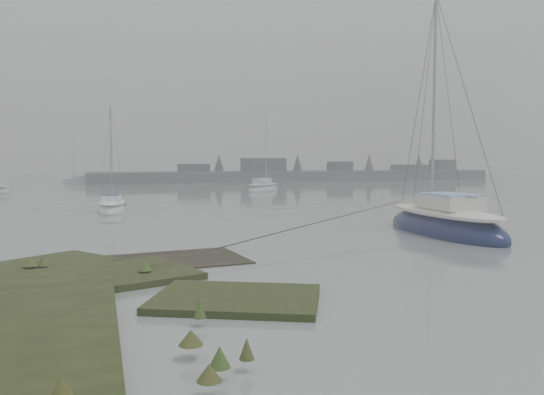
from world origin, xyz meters
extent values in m
plane|color=slate|center=(0.00, 30.00, 0.00)|extent=(160.00, 160.00, 0.00)
cube|color=#4C4F51|center=(26.00, 62.00, 0.60)|extent=(60.00, 8.00, 1.60)
cube|color=#424247|center=(10.00, 61.00, 1.40)|extent=(4.00, 3.00, 2.20)
cube|color=#424247|center=(20.00, 61.00, 1.80)|extent=(6.00, 3.00, 3.00)
cube|color=#424247|center=(32.00, 61.00, 1.55)|extent=(3.00, 3.00, 2.50)
cube|color=#424247|center=(44.00, 61.00, 1.30)|extent=(5.00, 3.00, 2.00)
cube|color=#424247|center=(50.00, 61.00, 1.70)|extent=(3.00, 3.00, 2.80)
cone|color=#384238|center=(14.00, 63.00, 2.20)|extent=(2.00, 2.00, 3.50)
cone|color=#384238|center=(26.00, 63.00, 2.20)|extent=(2.00, 2.00, 3.50)
cone|color=#384238|center=(38.00, 63.00, 2.20)|extent=(2.00, 2.00, 3.50)
cone|color=#384238|center=(47.00, 63.00, 2.20)|extent=(2.00, 2.00, 3.50)
ellipsoid|color=#0F173E|center=(11.36, 7.20, 0.13)|extent=(3.00, 7.83, 1.87)
ellipsoid|color=silver|center=(11.36, 7.20, 0.88)|extent=(2.43, 6.81, 0.53)
cube|color=silver|center=(11.34, 6.87, 1.34)|extent=(1.81, 2.73, 0.55)
cube|color=#7EA2DA|center=(11.34, 6.87, 1.65)|extent=(1.68, 2.51, 0.09)
cylinder|color=#939399|center=(11.42, 8.19, 5.65)|extent=(0.12, 0.12, 8.78)
cylinder|color=#939399|center=(11.32, 6.66, 1.65)|extent=(0.29, 3.07, 0.10)
ellipsoid|color=silver|center=(-1.62, 21.12, 0.08)|extent=(1.99, 4.93, 1.17)
ellipsoid|color=white|center=(-1.62, 21.12, 0.55)|extent=(1.62, 4.29, 0.33)
cube|color=white|center=(-1.63, 20.92, 0.84)|extent=(1.17, 1.73, 0.34)
cube|color=#141C4D|center=(-1.63, 20.92, 1.03)|extent=(1.09, 1.59, 0.06)
cylinder|color=#939399|center=(-1.56, 21.74, 3.54)|extent=(0.08, 0.08, 5.50)
cylinder|color=#939399|center=(-1.65, 20.78, 1.03)|extent=(0.23, 1.92, 0.06)
ellipsoid|color=silver|center=(12.92, 38.00, 0.10)|extent=(5.19, 5.53, 1.39)
ellipsoid|color=silver|center=(12.92, 38.00, 0.65)|extent=(4.42, 4.73, 0.39)
cube|color=silver|center=(12.75, 37.82, 1.00)|extent=(2.21, 2.28, 0.41)
cube|color=silver|center=(12.75, 37.82, 1.22)|extent=(2.04, 2.10, 0.07)
cylinder|color=#939399|center=(13.40, 38.55, 4.20)|extent=(0.09, 0.09, 6.53)
cylinder|color=#939399|center=(12.65, 37.70, 1.22)|extent=(1.57, 1.76, 0.07)
ellipsoid|color=#9FA2A7|center=(-4.96, 60.87, 0.08)|extent=(4.69, 4.21, 1.16)
ellipsoid|color=silver|center=(-4.96, 60.87, 0.54)|extent=(4.02, 3.58, 0.33)
cube|color=silver|center=(-4.80, 60.74, 0.83)|extent=(1.91, 1.82, 0.34)
cube|color=#ADB3B8|center=(-4.80, 60.74, 1.02)|extent=(1.76, 1.68, 0.05)
cylinder|color=#939399|center=(-5.44, 61.25, 3.51)|extent=(0.07, 0.07, 5.45)
cylinder|color=#939399|center=(-4.70, 60.65, 1.02)|extent=(1.52, 1.24, 0.06)
camera|label=1|loc=(-2.24, -11.41, 3.07)|focal=35.00mm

